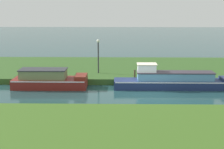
{
  "coord_description": "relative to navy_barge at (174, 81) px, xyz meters",
  "views": [
    {
      "loc": [
        -1.67,
        -21.91,
        5.55
      ],
      "look_at": [
        -2.16,
        1.2,
        0.9
      ],
      "focal_mm": 57.92,
      "sensor_mm": 36.0,
      "label": 1
    }
  ],
  "objects": [
    {
      "name": "ground_plane",
      "position": [
        -1.88,
        -1.2,
        -0.52
      ],
      "size": [
        120.0,
        120.0,
        0.0
      ],
      "primitive_type": "plane",
      "color": "#1F4345"
    },
    {
      "name": "mooring_post_near",
      "position": [
        -2.5,
        1.56,
        0.15
      ],
      "size": [
        0.12,
        0.12,
        0.52
      ],
      "primitive_type": "cylinder",
      "color": "#423725",
      "rests_on": "riverbank_far"
    },
    {
      "name": "riverbank_far",
      "position": [
        -1.88,
        5.8,
        -0.32
      ],
      "size": [
        72.0,
        10.0,
        0.4
      ],
      "primitive_type": "cube",
      "color": "#335823",
      "rests_on": "ground_plane"
    },
    {
      "name": "maroon_narrowboat",
      "position": [
        -8.18,
        0.0,
        0.01
      ],
      "size": [
        4.82,
        1.83,
        1.25
      ],
      "color": "maroon",
      "rests_on": "ground_plane"
    },
    {
      "name": "riverbank_near",
      "position": [
        -1.88,
        -10.2,
        -0.32
      ],
      "size": [
        72.0,
        10.0,
        0.4
      ],
      "primitive_type": "cube",
      "color": "#3D6320",
      "rests_on": "ground_plane"
    },
    {
      "name": "lamp_post",
      "position": [
        -5.12,
        3.05,
        1.49
      ],
      "size": [
        0.24,
        0.24,
        2.49
      ],
      "color": "#333338",
      "rests_on": "riverbank_far"
    },
    {
      "name": "navy_barge",
      "position": [
        0.0,
        0.0,
        0.0
      ],
      "size": [
        7.88,
        1.49,
        1.64
      ],
      "color": "navy",
      "rests_on": "ground_plane"
    }
  ]
}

